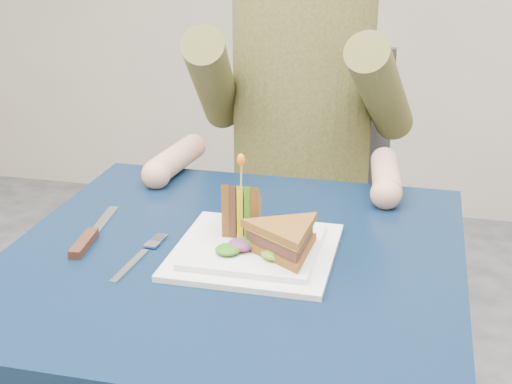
% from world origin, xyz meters
% --- Properties ---
extents(table, '(0.75, 0.75, 0.73)m').
position_xyz_m(table, '(0.00, 0.00, 0.65)').
color(table, black).
rests_on(table, ground).
extents(chair, '(0.42, 0.40, 0.93)m').
position_xyz_m(chair, '(0.00, 0.74, 0.54)').
color(chair, '#47474C').
rests_on(chair, ground).
extents(diner, '(0.54, 0.59, 0.74)m').
position_xyz_m(diner, '(-0.00, 0.63, 0.91)').
color(diner, brown).
rests_on(diner, chair).
extents(plate, '(0.26, 0.26, 0.02)m').
position_xyz_m(plate, '(0.04, 0.00, 0.74)').
color(plate, white).
rests_on(plate, table).
extents(sandwich_flat, '(0.20, 0.20, 0.05)m').
position_xyz_m(sandwich_flat, '(0.09, -0.02, 0.78)').
color(sandwich_flat, brown).
rests_on(sandwich_flat, plate).
extents(sandwich_upright, '(0.09, 0.14, 0.14)m').
position_xyz_m(sandwich_upright, '(0.00, 0.05, 0.78)').
color(sandwich_upright, brown).
rests_on(sandwich_upright, plate).
extents(fork, '(0.03, 0.18, 0.01)m').
position_xyz_m(fork, '(-0.14, -0.06, 0.73)').
color(fork, silver).
rests_on(fork, table).
extents(knife, '(0.05, 0.22, 0.02)m').
position_xyz_m(knife, '(-0.25, -0.02, 0.74)').
color(knife, silver).
rests_on(knife, table).
extents(toothpick, '(0.01, 0.01, 0.06)m').
position_xyz_m(toothpick, '(0.00, 0.05, 0.85)').
color(toothpick, tan).
rests_on(toothpick, sandwich_upright).
extents(toothpick_frill, '(0.01, 0.01, 0.02)m').
position_xyz_m(toothpick_frill, '(0.00, 0.05, 0.88)').
color(toothpick_frill, orange).
rests_on(toothpick_frill, sandwich_upright).
extents(lettuce_spill, '(0.15, 0.13, 0.02)m').
position_xyz_m(lettuce_spill, '(0.04, 0.01, 0.76)').
color(lettuce_spill, '#337A14').
rests_on(lettuce_spill, plate).
extents(onion_ring, '(0.04, 0.04, 0.02)m').
position_xyz_m(onion_ring, '(0.05, 0.01, 0.77)').
color(onion_ring, '#9E4C7A').
rests_on(onion_ring, plate).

